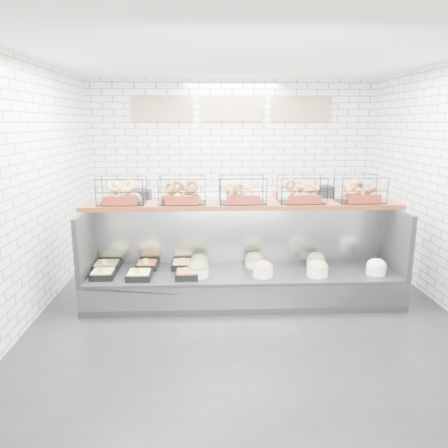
{
  "coord_description": "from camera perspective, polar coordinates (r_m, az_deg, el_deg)",
  "views": [
    {
      "loc": [
        -0.48,
        -5.02,
        2.27
      ],
      "look_at": [
        -0.24,
        0.45,
        1.0
      ],
      "focal_mm": 35.0,
      "sensor_mm": 36.0,
      "label": 1
    }
  ],
  "objects": [
    {
      "name": "prep_counter",
      "position": [
        7.68,
        1.11,
        -0.48
      ],
      "size": [
        4.0,
        0.6,
        1.2
      ],
      "color": "#93969B",
      "rests_on": "ground"
    },
    {
      "name": "display_case",
      "position": [
        5.72,
        2.33,
        -6.76
      ],
      "size": [
        4.0,
        0.9,
        1.2
      ],
      "color": "black",
      "rests_on": "ground"
    },
    {
      "name": "room_shell",
      "position": [
        5.64,
        2.4,
        10.93
      ],
      "size": [
        5.02,
        5.51,
        3.01
      ],
      "color": "silver",
      "rests_on": "ground"
    },
    {
      "name": "ground",
      "position": [
        5.53,
        2.73,
        -11.17
      ],
      "size": [
        5.5,
        5.5,
        0.0
      ],
      "primitive_type": "plane",
      "color": "black",
      "rests_on": "ground"
    },
    {
      "name": "bagel_shelf",
      "position": [
        5.63,
        2.4,
        4.02
      ],
      "size": [
        4.1,
        0.5,
        0.4
      ],
      "color": "#4E2010",
      "rests_on": "display_case"
    }
  ]
}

